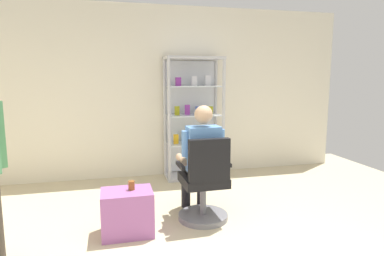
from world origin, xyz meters
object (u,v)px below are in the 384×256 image
object	(u,v)px
tea_glass	(131,185)
seated_shopkeeper	(200,155)
storage_crate	(127,212)
office_chair	(205,187)
display_cabinet_main	(193,117)

from	to	relation	value
tea_glass	seated_shopkeeper	bearing A→B (deg)	17.57
seated_shopkeeper	storage_crate	size ratio (longest dim) A/B	2.52
office_chair	tea_glass	distance (m)	0.81
display_cabinet_main	tea_glass	bearing A→B (deg)	-121.07
tea_glass	display_cabinet_main	bearing A→B (deg)	58.93
office_chair	seated_shopkeeper	world-z (taller)	seated_shopkeeper
display_cabinet_main	storage_crate	xyz separation A→B (m)	(-1.14, -1.82, -0.73)
office_chair	tea_glass	size ratio (longest dim) A/B	10.38
display_cabinet_main	office_chair	size ratio (longest dim) A/B	1.98
office_chair	storage_crate	size ratio (longest dim) A/B	1.87
display_cabinet_main	tea_glass	size ratio (longest dim) A/B	20.54
display_cabinet_main	seated_shopkeeper	world-z (taller)	display_cabinet_main
office_chair	display_cabinet_main	bearing A→B (deg)	80.43
office_chair	seated_shopkeeper	size ratio (longest dim) A/B	0.74
display_cabinet_main	storage_crate	distance (m)	2.27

